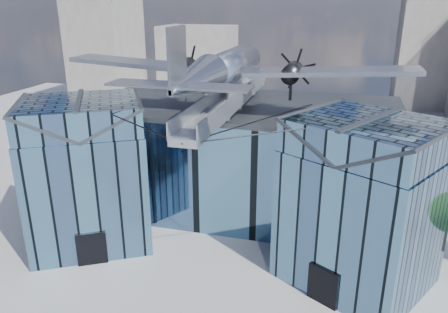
# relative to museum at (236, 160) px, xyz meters

# --- Properties ---
(ground_plane) EXTENTS (120.00, 120.00, 0.00)m
(ground_plane) POSITION_rel_museum_xyz_m (-0.00, -5.82, -5.54)
(ground_plane) COLOR gray
(museum) EXTENTS (32.88, 24.50, 17.60)m
(museum) POSITION_rel_museum_xyz_m (0.00, 0.00, 0.00)
(museum) COLOR #476F91
(museum) RESTS_ON ground
(bg_towers) EXTENTS (77.00, 24.50, 26.00)m
(bg_towers) POSITION_rel_museum_xyz_m (1.45, 44.67, 4.47)
(bg_towers) COLOR gray
(bg_towers) RESTS_ON ground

